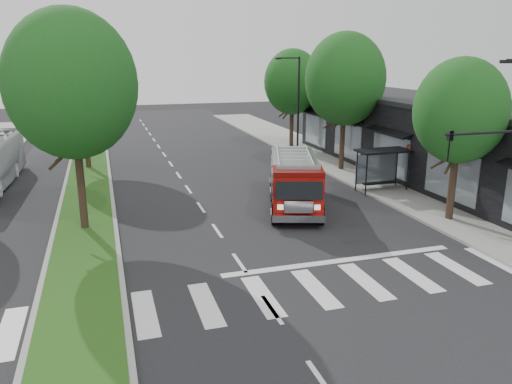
# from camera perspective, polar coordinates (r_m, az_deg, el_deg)

# --- Properties ---
(ground) EXTENTS (140.00, 140.00, 0.00)m
(ground) POSITION_cam_1_polar(r_m,az_deg,el_deg) (20.25, -1.90, -8.12)
(ground) COLOR black
(ground) RESTS_ON ground
(sidewalk_right) EXTENTS (5.00, 80.00, 0.15)m
(sidewalk_right) POSITION_cam_1_polar(r_m,az_deg,el_deg) (33.85, 14.21, 1.19)
(sidewalk_right) COLOR gray
(sidewalk_right) RESTS_ON ground
(median) EXTENTS (3.00, 50.00, 0.15)m
(median) POSITION_cam_1_polar(r_m,az_deg,el_deg) (36.83, -18.59, 1.98)
(median) COLOR gray
(median) RESTS_ON ground
(storefront_row) EXTENTS (8.00, 30.00, 5.00)m
(storefront_row) POSITION_cam_1_polar(r_m,az_deg,el_deg) (35.91, 20.65, 5.42)
(storefront_row) COLOR black
(storefront_row) RESTS_ON ground
(bus_shelter) EXTENTS (3.20, 1.60, 2.61)m
(bus_shelter) POSITION_cam_1_polar(r_m,az_deg,el_deg) (31.22, 14.15, 3.73)
(bus_shelter) COLOR black
(bus_shelter) RESTS_ON ground
(tree_right_near) EXTENTS (4.40, 4.40, 8.05)m
(tree_right_near) POSITION_cam_1_polar(r_m,az_deg,el_deg) (25.92, 22.30, 8.55)
(tree_right_near) COLOR black
(tree_right_near) RESTS_ON ground
(tree_right_mid) EXTENTS (5.60, 5.60, 9.72)m
(tree_right_mid) POSITION_cam_1_polar(r_m,az_deg,el_deg) (35.92, 10.13, 12.57)
(tree_right_mid) COLOR black
(tree_right_mid) RESTS_ON ground
(tree_right_far) EXTENTS (5.00, 5.00, 8.73)m
(tree_right_far) POSITION_cam_1_polar(r_m,az_deg,el_deg) (45.07, 4.17, 12.43)
(tree_right_far) COLOR black
(tree_right_far) RESTS_ON ground
(tree_median_near) EXTENTS (5.80, 5.80, 10.16)m
(tree_median_near) POSITION_cam_1_polar(r_m,az_deg,el_deg) (24.00, -20.33, 11.43)
(tree_median_near) COLOR black
(tree_median_near) RESTS_ON ground
(tree_median_far) EXTENTS (5.60, 5.60, 9.72)m
(tree_median_far) POSITION_cam_1_polar(r_m,az_deg,el_deg) (37.99, -19.38, 12.10)
(tree_median_far) COLOR black
(tree_median_far) RESTS_ON ground
(streetlight_right_far) EXTENTS (2.11, 0.20, 8.00)m
(streetlight_right_far) POSITION_cam_1_polar(r_m,az_deg,el_deg) (41.03, 4.67, 10.25)
(streetlight_right_far) COLOR black
(streetlight_right_far) RESTS_ON ground
(fire_engine) EXTENTS (5.00, 8.75, 2.91)m
(fire_engine) POSITION_cam_1_polar(r_m,az_deg,el_deg) (27.51, 4.41, 1.26)
(fire_engine) COLOR #590704
(fire_engine) RESTS_ON ground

